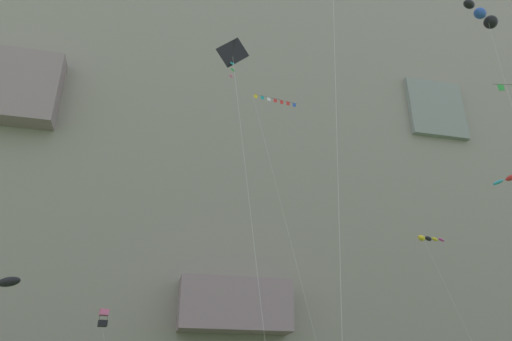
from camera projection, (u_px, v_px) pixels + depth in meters
cliff_face at (224, 106)px, 71.78m from camera, size 180.00×23.67×82.77m
kite_banner_upper_right at (279, 130)px, 39.78m from camera, size 4.50×4.26×25.30m
kite_windsock_far_left at (481, 14)px, 33.35m from camera, size 4.51×3.84×26.46m
kite_windsock_low_left at (428, 239)px, 49.39m from camera, size 4.04×5.72×17.36m
kite_diamond_mid_right at (233, 58)px, 29.41m from camera, size 2.27×5.12×22.16m
kite_box_low_right at (103, 318)px, 38.85m from camera, size 2.59×2.79×8.65m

